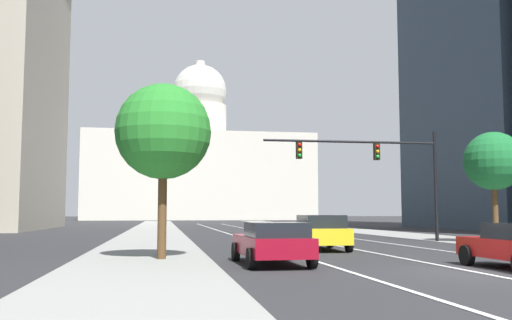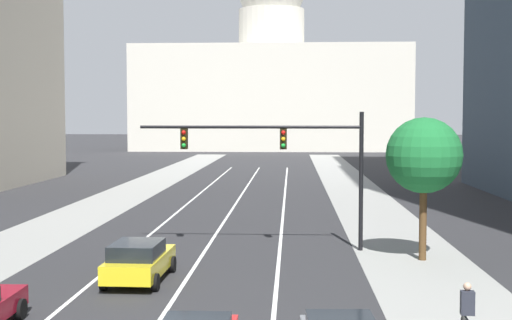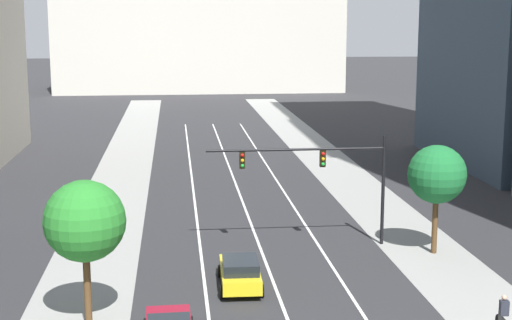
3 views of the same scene
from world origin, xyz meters
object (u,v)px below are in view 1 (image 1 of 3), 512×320
object	(u,v)px
car_crimson	(272,242)
street_tree_near_right	(493,161)
capitol_building	(199,168)
traffic_signal_mast	(380,162)
car_yellow	(319,232)
street_tree_near_left	(163,132)

from	to	relation	value
car_crimson	street_tree_near_right	world-z (taller)	street_tree_near_right
capitol_building	traffic_signal_mast	bearing A→B (deg)	-87.93
car_yellow	traffic_signal_mast	bearing A→B (deg)	-38.29
car_yellow	capitol_building	bearing A→B (deg)	0.55
traffic_signal_mast	capitol_building	bearing A→B (deg)	92.07
traffic_signal_mast	street_tree_near_right	distance (m)	6.25
capitol_building	car_crimson	size ratio (longest dim) A/B	11.44
capitol_building	street_tree_near_right	distance (m)	106.64
capitol_building	street_tree_near_right	bearing A→B (deg)	-84.79
capitol_building	car_yellow	bearing A→B (deg)	-90.90
street_tree_near_right	capitol_building	bearing A→B (deg)	95.21
capitol_building	car_crimson	bearing A→B (deg)	-92.52
car_crimson	traffic_signal_mast	distance (m)	16.55
traffic_signal_mast	street_tree_near_right	bearing A→B (deg)	-19.22
car_crimson	street_tree_near_right	distance (m)	19.04
car_yellow	car_crimson	bearing A→B (deg)	154.59
capitol_building	car_yellow	xyz separation A→B (m)	(-1.73, -110.48, -11.18)
street_tree_near_left	car_crimson	bearing A→B (deg)	-39.86
car_crimson	street_tree_near_right	xyz separation A→B (m)	(14.82, 11.34, 3.80)
traffic_signal_mast	street_tree_near_right	world-z (taller)	traffic_signal_mast
car_crimson	capitol_building	bearing A→B (deg)	-3.78
car_yellow	street_tree_near_left	xyz separation A→B (m)	(-6.92, -3.89, 3.78)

